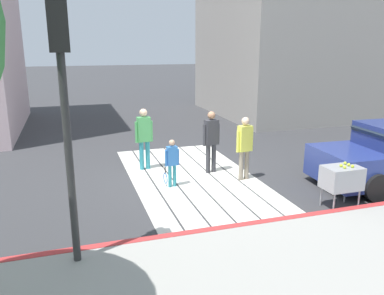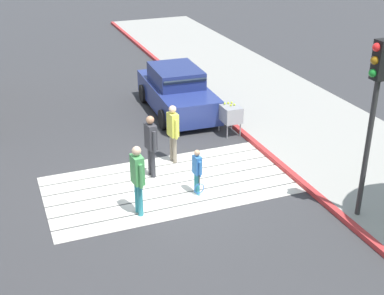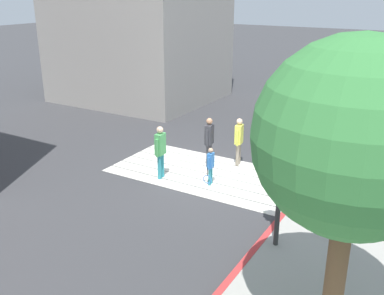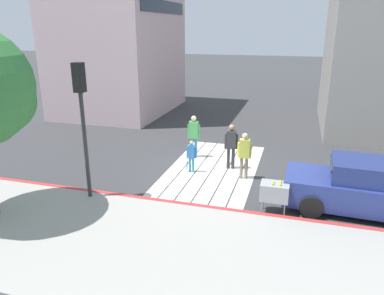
% 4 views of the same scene
% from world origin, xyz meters
% --- Properties ---
extents(ground_plane, '(120.00, 120.00, 0.00)m').
position_xyz_m(ground_plane, '(0.00, 0.00, 0.00)').
color(ground_plane, '#38383A').
extents(crosswalk_stripes, '(6.40, 3.25, 0.01)m').
position_xyz_m(crosswalk_stripes, '(0.00, 0.00, 0.01)').
color(crosswalk_stripes, silver).
rests_on(crosswalk_stripes, ground).
extents(sidewalk_west, '(4.80, 40.00, 0.12)m').
position_xyz_m(sidewalk_west, '(-5.60, 0.00, 0.06)').
color(sidewalk_west, '#9E9B93').
rests_on(sidewalk_west, ground).
extents(curb_painted, '(0.16, 40.00, 0.13)m').
position_xyz_m(curb_painted, '(-3.25, 0.00, 0.07)').
color(curb_painted, '#BC3333').
rests_on(curb_painted, ground).
extents(building_far_north, '(8.00, 6.03, 11.43)m').
position_xyz_m(building_far_north, '(8.50, 8.01, 5.71)').
color(building_far_north, beige).
rests_on(building_far_north, ground).
extents(car_parked_near_curb, '(2.12, 4.37, 1.57)m').
position_xyz_m(car_parked_near_curb, '(-2.00, -4.93, 0.73)').
color(car_parked_near_curb, navy).
rests_on(car_parked_near_curb, ground).
extents(traffic_light_corner, '(0.39, 0.28, 4.24)m').
position_xyz_m(traffic_light_corner, '(-3.58, 3.11, 3.04)').
color(traffic_light_corner, '#2D2D2D').
rests_on(traffic_light_corner, ground).
extents(tennis_ball_cart, '(0.56, 0.80, 1.02)m').
position_xyz_m(tennis_ball_cart, '(-2.90, -2.49, 0.70)').
color(tennis_ball_cart, '#99999E').
rests_on(tennis_ball_cart, ground).
extents(pedestrian_adult_lead, '(0.27, 0.51, 1.75)m').
position_xyz_m(pedestrian_adult_lead, '(0.27, -0.63, 1.02)').
color(pedestrian_adult_lead, '#333338').
rests_on(pedestrian_adult_lead, ground).
extents(pedestrian_adult_trailing, '(0.26, 0.52, 1.77)m').
position_xyz_m(pedestrian_adult_trailing, '(1.12, 1.08, 1.03)').
color(pedestrian_adult_trailing, teal).
rests_on(pedestrian_adult_trailing, ground).
extents(pedestrian_adult_side, '(0.26, 0.49, 1.70)m').
position_xyz_m(pedestrian_adult_side, '(-0.57, -1.26, 0.99)').
color(pedestrian_adult_side, gray).
rests_on(pedestrian_adult_side, ground).
extents(pedestrian_child_with_racket, '(0.29, 0.39, 1.23)m').
position_xyz_m(pedestrian_child_with_racket, '(-0.51, 0.71, 0.69)').
color(pedestrian_child_with_racket, teal).
rests_on(pedestrian_child_with_racket, ground).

